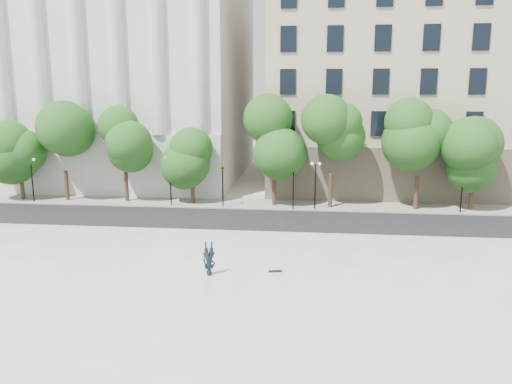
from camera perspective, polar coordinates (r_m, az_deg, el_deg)
ground at (r=22.15m, az=-10.72°, el=-15.27°), size 160.00×160.00×0.00m
plaza at (r=24.67m, az=-8.69°, el=-11.74°), size 44.00×22.00×0.45m
street at (r=38.66m, az=-3.02°, el=-3.38°), size 60.00×8.00×0.02m
far_sidewalk at (r=44.41m, az=-1.79°, el=-1.35°), size 60.00×4.00×0.12m
building_west at (r=61.98m, az=-16.12°, el=13.78°), size 31.50×27.65×25.60m
building_east at (r=59.47m, az=20.22°, el=11.96°), size 36.00×26.15×23.00m
traffic_light_west at (r=42.30m, az=-3.84°, el=2.88°), size 0.60×1.58×4.12m
traffic_light_east at (r=41.68m, az=4.32°, el=2.74°), size 0.51×1.58×4.12m
person_lying at (r=26.46m, az=-5.36°, el=-8.93°), size 1.29×1.92×0.49m
skateboard at (r=26.88m, az=2.22°, el=-9.03°), size 0.73×0.33×0.07m
street_trees at (r=43.21m, az=-2.10°, el=5.18°), size 44.14×4.86×7.81m
lamp_posts at (r=42.48m, az=-1.91°, el=1.98°), size 37.97×0.28×4.40m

